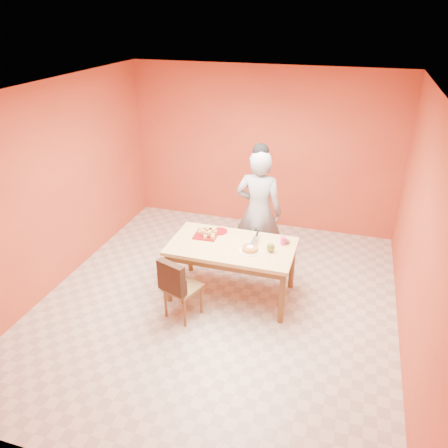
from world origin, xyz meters
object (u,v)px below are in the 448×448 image
(pastry_platter, at_px, (206,235))
(magenta_glass, at_px, (283,241))
(dining_chair, at_px, (182,286))
(red_dinner_plate, at_px, (219,231))
(dining_table, at_px, (232,251))
(person, at_px, (258,212))
(checker_tin, at_px, (286,242))
(egg_ornament, at_px, (271,247))
(sponge_cake, at_px, (250,249))

(pastry_platter, height_order, magenta_glass, magenta_glass)
(magenta_glass, bearing_deg, pastry_platter, -176.53)
(dining_chair, relative_size, magenta_glass, 8.33)
(pastry_platter, height_order, red_dinner_plate, pastry_platter)
(dining_table, height_order, magenta_glass, magenta_glass)
(magenta_glass, bearing_deg, person, 128.99)
(dining_chair, xyz_separation_m, magenta_glass, (1.07, 0.83, 0.37))
(dining_table, height_order, person, person)
(checker_tin, bearing_deg, magenta_glass, -117.41)
(egg_ornament, bearing_deg, checker_tin, 75.34)
(dining_chair, relative_size, pastry_platter, 2.81)
(sponge_cake, height_order, magenta_glass, magenta_glass)
(person, height_order, sponge_cake, person)
(red_dinner_plate, bearing_deg, egg_ornament, -22.75)
(red_dinner_plate, relative_size, magenta_glass, 2.14)
(red_dinner_plate, xyz_separation_m, egg_ornament, (0.77, -0.32, 0.06))
(dining_table, distance_m, egg_ornament, 0.53)
(red_dinner_plate, bearing_deg, pastry_platter, -131.09)
(egg_ornament, bearing_deg, dining_chair, -136.11)
(person, relative_size, sponge_cake, 8.77)
(magenta_glass, bearing_deg, egg_ornament, -116.54)
(red_dinner_plate, bearing_deg, sponge_cake, -36.06)
(dining_table, bearing_deg, magenta_glass, 17.94)
(person, relative_size, pastry_platter, 5.97)
(dining_table, distance_m, person, 0.82)
(dining_table, xyz_separation_m, red_dinner_plate, (-0.26, 0.29, 0.10))
(dining_chair, bearing_deg, red_dinner_plate, 97.83)
(sponge_cake, bearing_deg, dining_table, 161.19)
(dining_chair, height_order, sponge_cake, dining_chair)
(red_dinner_plate, height_order, egg_ornament, egg_ornament)
(dining_chair, relative_size, sponge_cake, 4.12)
(dining_table, bearing_deg, egg_ornament, -3.44)
(person, bearing_deg, dining_chair, 66.16)
(pastry_platter, bearing_deg, person, 48.13)
(pastry_platter, bearing_deg, red_dinner_plate, 48.91)
(sponge_cake, distance_m, checker_tin, 0.52)
(sponge_cake, xyz_separation_m, checker_tin, (0.39, 0.34, -0.02))
(person, bearing_deg, sponge_cake, 96.31)
(dining_table, distance_m, red_dinner_plate, 0.41)
(pastry_platter, xyz_separation_m, magenta_glass, (1.02, 0.06, 0.04))
(dining_table, xyz_separation_m, egg_ornament, (0.51, -0.03, 0.16))
(red_dinner_plate, height_order, magenta_glass, magenta_glass)
(sponge_cake, distance_m, egg_ornament, 0.25)
(pastry_platter, relative_size, red_dinner_plate, 1.39)
(magenta_glass, relative_size, checker_tin, 0.98)
(pastry_platter, xyz_separation_m, checker_tin, (1.05, 0.11, 0.01))
(person, bearing_deg, checker_tin, 133.06)
(dining_chair, xyz_separation_m, checker_tin, (1.10, 0.88, 0.33))
(person, bearing_deg, magenta_glass, 128.96)
(dining_chair, distance_m, person, 1.59)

